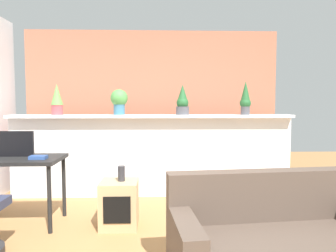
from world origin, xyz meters
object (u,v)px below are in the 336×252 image
Objects in this scene: desk at (10,165)px; vase_on_shelf at (121,173)px; side_cube_shelf at (119,204)px; potted_plant_0 at (57,99)px; book_on_desk at (38,157)px; tv_monitor at (11,144)px; potted_plant_2 at (183,102)px; couch at (276,247)px; potted_plant_3 at (245,99)px; potted_plant_1 at (119,100)px.

desk is 6.60× the size of vase_on_shelf.
side_cube_shelf is at bearing -4.54° from desk.
potted_plant_0 reaches higher than desk.
potted_plant_0 is 1.31m from book_on_desk.
desk is at bearing -70.99° from tv_monitor.
potted_plant_0 reaches higher than potted_plant_2.
book_on_desk is at bearing 179.97° from side_cube_shelf.
potted_plant_0 is 1.11m from tv_monitor.
potted_plant_2 is at bearing 102.91° from couch.
book_on_desk is at bearing 152.19° from couch.
desk is (-2.87, -0.98, -0.74)m from potted_plant_3.
tv_monitor is at bearing -103.11° from potted_plant_0.
potted_plant_1 is 1.66m from desk.
potted_plant_0 is 1.21× the size of potted_plant_1.
tv_monitor is at bearing 172.61° from vase_on_shelf.
potted_plant_0 is 1.02× the size of potted_plant_2.
potted_plant_0 is at bearing 97.32° from book_on_desk.
potted_plant_0 is at bearing 178.79° from potted_plant_3.
desk reaches higher than side_cube_shelf.
potted_plant_2 reaches higher than tv_monitor.
book_on_desk is (-0.85, 0.00, 0.52)m from side_cube_shelf.
potted_plant_0 is at bearing 79.34° from desk.
potted_plant_2 reaches higher than couch.
potted_plant_1 is (0.87, 0.01, -0.02)m from potted_plant_0.
desk is 0.68× the size of couch.
desk is 0.37m from book_on_desk.
potted_plant_2 is at bearing 55.02° from side_cube_shelf.
potted_plant_3 is (1.80, -0.06, 0.02)m from potted_plant_1.
potted_plant_2 is (1.78, -0.02, -0.04)m from potted_plant_0.
potted_plant_0 is 0.40× the size of desk.
book_on_desk is at bearing -122.66° from potted_plant_1.
vase_on_shelf is (1.22, -0.08, -0.08)m from desk.
potted_plant_1 is 0.85× the size of potted_plant_2.
potted_plant_1 is at bearing 44.28° from desk.
desk is at bearing -152.73° from potted_plant_2.
book_on_desk is (0.15, -1.13, -0.64)m from potted_plant_0.
potted_plant_0 is 0.91× the size of potted_plant_3.
potted_plant_0 is at bearing -179.61° from potted_plant_1.
tv_monitor is 2.90m from couch.
potted_plant_2 is at bearing 177.64° from potted_plant_3.
potted_plant_2 is at bearing -1.63° from potted_plant_1.
desk is 1.27m from side_cube_shelf.
tv_monitor is 1.02× the size of side_cube_shelf.
desk is at bearing 164.49° from book_on_desk.
couch is (2.29, -2.26, -1.12)m from potted_plant_0.
potted_plant_3 is 0.29× the size of couch.
tv_monitor is (-0.22, -0.96, -0.51)m from potted_plant_0.
desk is at bearing -100.66° from potted_plant_0.
vase_on_shelf is at bearing 0.82° from book_on_desk.
book_on_desk is (-0.73, -1.14, -0.62)m from potted_plant_1.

